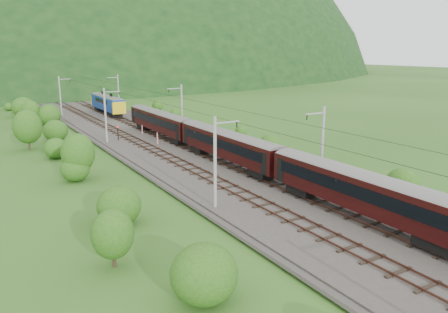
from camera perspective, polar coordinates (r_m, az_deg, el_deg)
ground at (r=41.94m, az=6.23°, el=-5.37°), size 600.00×600.00×0.00m
railbed at (r=49.80m, az=-0.76°, el=-1.99°), size 14.00×220.00×0.30m
track_left at (r=48.62m, az=-3.20°, el=-2.14°), size 2.40×220.00×0.27m
track_right at (r=50.96m, az=1.56°, el=-1.37°), size 2.40×220.00×0.27m
catenary_left at (r=66.49m, az=-15.17°, el=5.38°), size 2.54×192.28×8.00m
catenary_right at (r=70.83m, az=-5.59°, el=6.29°), size 2.54×192.28×8.00m
overhead_wires at (r=48.37m, az=-0.79°, el=5.95°), size 4.83×198.00×0.03m
mountain_main at (r=292.62m, az=-26.90°, el=9.71°), size 504.00×360.00×244.00m
train at (r=43.49m, az=7.75°, el=-0.31°), size 2.67×127.02×4.62m
hazard_post_near at (r=64.24m, az=-8.69°, el=2.35°), size 0.17×0.17×1.63m
hazard_post_far at (r=72.50m, az=-10.64°, el=3.49°), size 0.15×0.15×1.39m
signal at (r=67.80m, az=-13.69°, el=3.10°), size 0.24×0.24×2.14m
vegetation_left at (r=59.67m, az=-20.51°, el=1.71°), size 11.09×143.35×5.63m
vegetation_right at (r=49.04m, az=16.29°, el=-1.42°), size 7.30×101.53×3.09m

